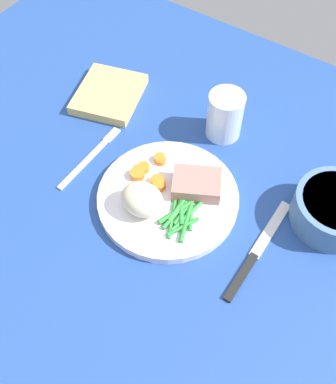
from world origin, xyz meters
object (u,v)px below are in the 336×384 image
salad_bowl (335,208)px  fork (90,158)px  water_glass (225,118)px  napkin (109,94)px  dinner_plate (168,198)px  knife (257,251)px  meat_portion (197,184)px

salad_bowl → fork: bearing=-163.6°
water_glass → napkin: size_ratio=0.67×
dinner_plate → fork: size_ratio=1.43×
knife → napkin: (-40.49, 14.33, 0.78)cm
knife → water_glass: size_ratio=2.26×
meat_portion → fork: (-20.08, -3.99, -2.77)cm
dinner_plate → napkin: (-23.47, 14.05, 0.18)cm
dinner_plate → knife: bearing=-1.0°
dinner_plate → meat_portion: meat_portion is taller
meat_portion → salad_bowl: (20.89, 8.03, 0.24)cm
meat_portion → fork: size_ratio=0.48×
knife → water_glass: (-17.06, 18.87, 3.68)cm
fork → salad_bowl: bearing=14.7°
salad_bowl → napkin: (-47.56, 2.28, -2.23)cm
salad_bowl → napkin: salad_bowl is taller
dinner_plate → knife: size_ratio=1.16×
salad_bowl → water_glass: bearing=164.2°
knife → napkin: 42.96cm
meat_portion → napkin: 28.66cm
salad_bowl → napkin: size_ratio=0.98×
water_glass → fork: bearing=-131.8°
meat_portion → dinner_plate: bearing=-130.6°
water_glass → napkin: water_glass is taller
fork → knife: knife is taller
knife → napkin: napkin is taller
napkin → knife: bearing=-19.5°
dinner_plate → fork: 16.89cm
fork → water_glass: size_ratio=1.83×
dinner_plate → water_glass: water_glass is taller
water_glass → salad_bowl: water_glass is taller
meat_portion → water_glass: (-3.25, 14.85, 0.91)cm
fork → water_glass: (16.83, 18.84, 3.68)cm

